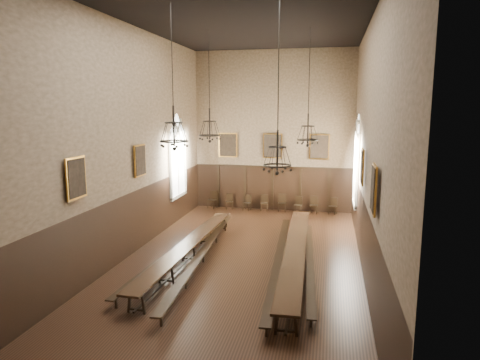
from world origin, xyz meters
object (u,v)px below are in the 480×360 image
(bench_right_inner, at_px, (279,260))
(chair_2, at_px, (247,206))
(bench_left_inner, at_px, (203,255))
(chair_3, at_px, (264,206))
(bench_left_outer, at_px, (173,253))
(bench_right_outer, at_px, (310,263))
(chair_0, at_px, (212,203))
(chair_6, at_px, (314,208))
(table_left, at_px, (189,252))
(chair_7, at_px, (333,209))
(chair_5, at_px, (298,208))
(table_right, at_px, (295,257))
(chandelier_back_left, at_px, (210,129))
(chandelier_front_right, at_px, (277,155))
(chair_4, at_px, (282,206))
(chandelier_back_right, at_px, (308,133))
(chandelier_front_left, at_px, (174,133))
(chair_1, at_px, (229,204))

(bench_right_inner, relative_size, chair_2, 11.71)
(bench_left_inner, relative_size, chair_3, 11.82)
(bench_left_outer, distance_m, chair_3, 8.95)
(bench_left_outer, height_order, bench_right_outer, bench_left_outer)
(chair_0, distance_m, chair_6, 5.88)
(table_left, xyz_separation_m, chair_7, (5.38, 8.74, -0.10))
(chair_0, height_order, chair_6, chair_0)
(bench_right_outer, xyz_separation_m, chair_5, (-1.09, 8.57, 0.02))
(table_right, xyz_separation_m, chandelier_back_left, (-3.94, 2.55, 4.52))
(bench_left_inner, relative_size, chandelier_front_right, 2.11)
(chair_4, bearing_deg, chandelier_back_right, -80.25)
(bench_right_inner, height_order, chair_3, chair_3)
(chair_3, relative_size, chandelier_front_right, 0.18)
(bench_right_inner, relative_size, chair_6, 10.80)
(chair_0, bearing_deg, chandelier_front_left, -64.41)
(chair_5, bearing_deg, chair_2, -167.57)
(chair_2, xyz_separation_m, chandelier_front_right, (3.04, -10.78, 4.16))
(table_right, height_order, chair_6, chair_6)
(bench_right_inner, distance_m, chair_2, 9.12)
(chair_0, relative_size, chair_3, 1.13)
(chair_0, relative_size, chandelier_back_left, 0.23)
(chair_6, bearing_deg, bench_right_outer, -86.44)
(bench_right_outer, height_order, chair_0, chair_0)
(chair_1, bearing_deg, table_right, -75.63)
(chair_0, bearing_deg, chair_3, 16.42)
(bench_right_inner, distance_m, chair_0, 10.05)
(chair_2, relative_size, chair_3, 0.99)
(chair_3, xyz_separation_m, chandelier_back_left, (-1.45, -6.03, 4.67))
(chair_3, xyz_separation_m, chandelier_front_left, (-1.32, -10.63, 4.76))
(table_left, distance_m, bench_left_outer, 0.69)
(table_right, xyz_separation_m, bench_left_inner, (-3.48, -0.14, -0.11))
(chandelier_front_right, bearing_deg, chair_3, 100.71)
(chandelier_back_right, bearing_deg, chair_6, 88.59)
(bench_right_inner, xyz_separation_m, bench_right_outer, (1.10, 0.07, -0.04))
(chair_1, relative_size, chair_3, 0.99)
(chandelier_front_right, bearing_deg, chair_7, 80.71)
(chair_3, bearing_deg, chair_0, 174.01)
(chair_3, bearing_deg, chandelier_front_left, -103.27)
(table_right, height_order, chair_0, chair_0)
(chair_2, height_order, chair_5, chair_5)
(bench_right_inner, relative_size, chandelier_back_right, 2.25)
(chair_5, xyz_separation_m, chandelier_front_left, (-3.25, -10.53, 4.75))
(chair_5, bearing_deg, bench_left_outer, -103.35)
(table_left, relative_size, chair_7, 10.41)
(chair_6, relative_size, chandelier_back_left, 0.21)
(table_left, height_order, table_right, table_right)
(chandelier_back_left, bearing_deg, chair_7, 48.72)
(chair_0, height_order, chandelier_back_right, chandelier_back_right)
(bench_right_inner, bearing_deg, bench_left_outer, 179.06)
(bench_left_outer, bearing_deg, chair_5, 64.18)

